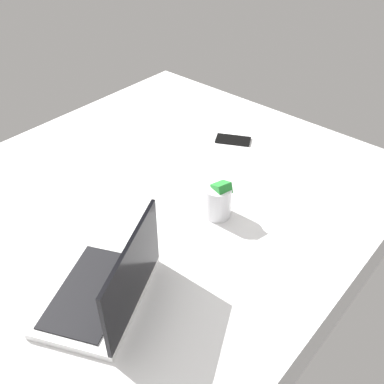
# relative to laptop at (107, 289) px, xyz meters

# --- Properties ---
(bed_mattress) EXTENTS (1.80, 1.40, 0.18)m
(bed_mattress) POSITION_rel_laptop_xyz_m (-0.30, -0.24, -0.13)
(bed_mattress) COLOR white
(bed_mattress) RESTS_ON ground
(laptop) EXTENTS (0.40, 0.35, 0.23)m
(laptop) POSITION_rel_laptop_xyz_m (0.00, 0.00, 0.00)
(laptop) COLOR silver
(laptop) RESTS_ON bed_mattress
(snack_cup) EXTENTS (0.09, 0.09, 0.14)m
(snack_cup) POSITION_rel_laptop_xyz_m (-0.46, 0.00, 0.01)
(snack_cup) COLOR silver
(snack_cup) RESTS_ON bed_mattress
(cell_phone) EXTENTS (0.13, 0.16, 0.01)m
(cell_phone) POSITION_rel_laptop_xyz_m (-0.86, -0.23, -0.04)
(cell_phone) COLOR black
(cell_phone) RESTS_ON bed_mattress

